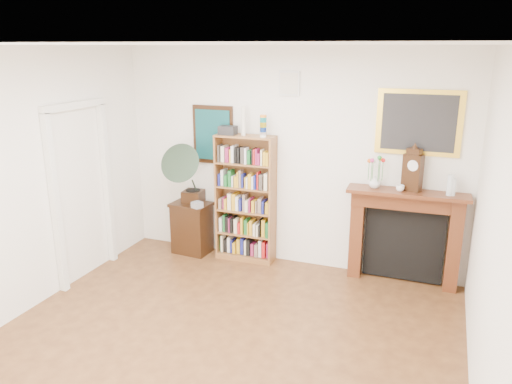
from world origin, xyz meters
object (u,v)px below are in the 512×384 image
bottle_left (450,185)px  flower_vase (375,182)px  cd_stack (197,205)px  bookshelf (245,192)px  bottle_right (453,187)px  fireplace (405,228)px  side_cabinet (192,228)px  teacup (400,188)px  gramophone (187,170)px  mantel_clock (413,171)px

bottle_left → flower_vase: bearing=179.1°
cd_stack → flower_vase: flower_vase is taller
bookshelf → bottle_right: bookshelf is taller
cd_stack → bottle_left: 3.15m
fireplace → bookshelf: bearing=179.5°
side_cabinet → bottle_right: bottle_right is taller
flower_vase → bottle_left: size_ratio=0.61×
teacup → bottle_right: bearing=3.3°
bottle_left → gramophone: bearing=-178.0°
gramophone → cd_stack: gramophone is taller
cd_stack → bottle_right: size_ratio=0.60×
mantel_clock → teacup: mantel_clock is taller
bookshelf → fireplace: bookshelf is taller
gramophone → bottle_right: bearing=-3.2°
mantel_clock → flower_vase: 0.45m
flower_vase → bottle_left: bottle_left is taller
side_cabinet → flower_vase: size_ratio=4.93×
bottle_right → bookshelf: bearing=179.9°
bookshelf → bottle_left: bookshelf is taller
side_cabinet → fireplace: 2.85m
gramophone → flower_vase: size_ratio=5.90×
gramophone → bottle_left: bearing=-3.3°
teacup → bottle_right: bottle_right is taller
gramophone → bottle_left: gramophone is taller
mantel_clock → bottle_left: size_ratio=2.08×
side_cabinet → bottle_left: bearing=4.8°
side_cabinet → teacup: teacup is taller
gramophone → flower_vase: 2.44m
bottle_left → fireplace: bearing=171.1°
gramophone → bottle_left: 3.27m
flower_vase → bookshelf: bearing=-180.0°
side_cabinet → flower_vase: (2.44, 0.05, 0.88)m
mantel_clock → bottle_right: bearing=16.9°
cd_stack → bottle_left: size_ratio=0.50×
side_cabinet → fireplace: bearing=6.3°
bookshelf → gramophone: 0.83m
fireplace → bottle_left: 0.75m
flower_vase → teacup: 0.30m
bookshelf → bottle_left: (2.49, -0.01, 0.34)m
side_cabinet → gramophone: 0.85m
fireplace → gramophone: gramophone is taller
bookshelf → bottle_right: 2.54m
fireplace → cd_stack: 2.67m
bookshelf → gramophone: bookshelf is taller
mantel_clock → teacup: size_ratio=5.38×
teacup → fireplace: bearing=47.8°
fireplace → cd_stack: (-2.65, -0.26, 0.07)m
gramophone → mantel_clock: mantel_clock is taller
flower_vase → teacup: (0.30, -0.04, -0.04)m
side_cabinet → cd_stack: cd_stack is taller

